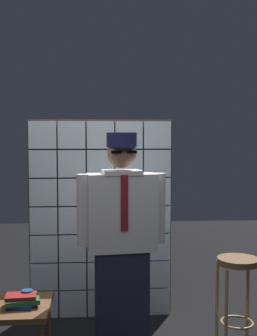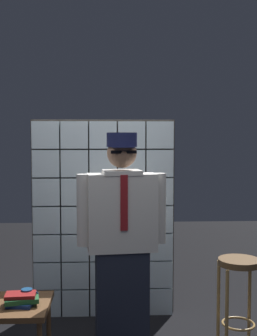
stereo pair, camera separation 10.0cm
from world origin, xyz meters
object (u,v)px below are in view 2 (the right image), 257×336
object	(u,v)px
standing_person	(122,241)
book_stack	(21,299)
bar_stool	(239,283)
side_table	(14,314)
coffee_mug	(27,295)

from	to	relation	value
standing_person	book_stack	xyz separation A→B (m)	(-0.73, -0.32, -0.34)
bar_stool	side_table	world-z (taller)	bar_stool
side_table	bar_stool	bearing A→B (deg)	10.44
standing_person	book_stack	distance (m)	0.87
side_table	coffee_mug	xyz separation A→B (m)	(0.09, 0.03, 0.12)
standing_person	bar_stool	size ratio (longest dim) A/B	2.33
side_table	book_stack	distance (m)	0.13
book_stack	side_table	bearing A→B (deg)	157.06
standing_person	bar_stool	world-z (taller)	standing_person
standing_person	book_stack	world-z (taller)	standing_person
standing_person	coffee_mug	size ratio (longest dim) A/B	14.18
standing_person	book_stack	bearing A→B (deg)	-162.69
coffee_mug	side_table	bearing A→B (deg)	-161.35
coffee_mug	bar_stool	bearing A→B (deg)	9.95
bar_stool	coffee_mug	bearing A→B (deg)	-170.05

